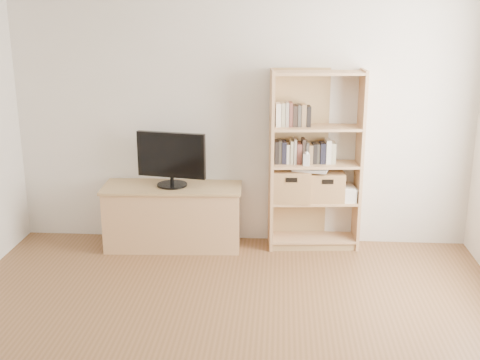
# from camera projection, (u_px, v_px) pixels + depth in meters

# --- Properties ---
(back_wall) EXTENTS (4.50, 0.02, 2.60)m
(back_wall) POSITION_uv_depth(u_px,v_px,m) (242.00, 114.00, 5.86)
(back_wall) COLOR silver
(back_wall) RESTS_ON floor
(tv_stand) EXTENTS (1.33, 0.56, 0.60)m
(tv_stand) POSITION_uv_depth(u_px,v_px,m) (173.00, 217.00, 5.95)
(tv_stand) COLOR tan
(tv_stand) RESTS_ON floor
(bookshelf) EXTENTS (0.90, 0.39, 1.75)m
(bookshelf) POSITION_uv_depth(u_px,v_px,m) (315.00, 161.00, 5.78)
(bookshelf) COLOR tan
(bookshelf) RESTS_ON floor
(television) EXTENTS (0.68, 0.18, 0.53)m
(television) POSITION_uv_depth(u_px,v_px,m) (171.00, 159.00, 5.78)
(television) COLOR black
(television) RESTS_ON tv_stand
(books_row_mid) EXTENTS (0.89, 0.22, 0.24)m
(books_row_mid) POSITION_uv_depth(u_px,v_px,m) (315.00, 151.00, 5.78)
(books_row_mid) COLOR black
(books_row_mid) RESTS_ON bookshelf
(books_row_upper) EXTENTS (0.43, 0.20, 0.22)m
(books_row_upper) POSITION_uv_depth(u_px,v_px,m) (296.00, 115.00, 5.67)
(books_row_upper) COLOR black
(books_row_upper) RESTS_ON bookshelf
(baby_monitor) EXTENTS (0.06, 0.05, 0.11)m
(baby_monitor) POSITION_uv_depth(u_px,v_px,m) (306.00, 160.00, 5.68)
(baby_monitor) COLOR white
(baby_monitor) RESTS_ON bookshelf
(basket_left) EXTENTS (0.39, 0.32, 0.31)m
(basket_left) POSITION_uv_depth(u_px,v_px,m) (290.00, 185.00, 5.84)
(basket_left) COLOR tan
(basket_left) RESTS_ON bookshelf
(basket_right) EXTENTS (0.37, 0.31, 0.28)m
(basket_right) POSITION_uv_depth(u_px,v_px,m) (325.00, 186.00, 5.85)
(basket_right) COLOR tan
(basket_right) RESTS_ON bookshelf
(laptop) EXTENTS (0.37, 0.30, 0.03)m
(laptop) POSITION_uv_depth(u_px,v_px,m) (311.00, 169.00, 5.78)
(laptop) COLOR silver
(laptop) RESTS_ON basket_left
(magazine_stack) EXTENTS (0.21, 0.28, 0.12)m
(magazine_stack) POSITION_uv_depth(u_px,v_px,m) (345.00, 194.00, 5.88)
(magazine_stack) COLOR silver
(magazine_stack) RESTS_ON bookshelf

